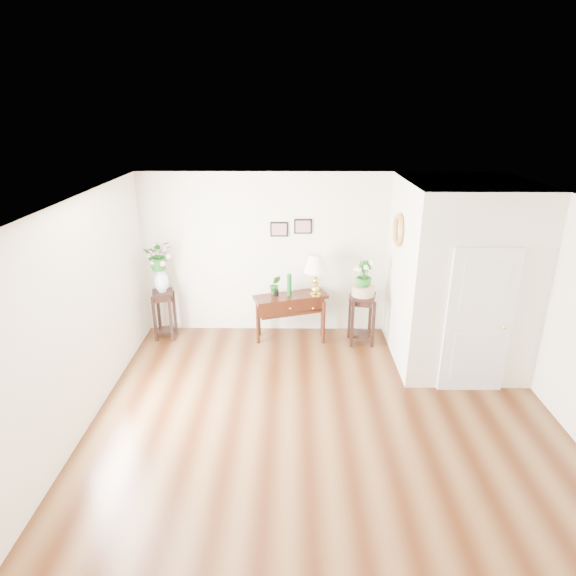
{
  "coord_description": "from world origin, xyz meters",
  "views": [
    {
      "loc": [
        -0.43,
        -5.16,
        3.81
      ],
      "look_at": [
        -0.49,
        1.3,
        1.34
      ],
      "focal_mm": 30.0,
      "sensor_mm": 36.0,
      "label": 1
    }
  ],
  "objects_px": {
    "plant_stand_a": "(165,315)",
    "plant_stand_b": "(361,319)",
    "console_table": "(291,317)",
    "table_lamp": "(316,276)"
  },
  "relations": [
    {
      "from": "console_table",
      "to": "plant_stand_a",
      "type": "relative_size",
      "value": 1.42
    },
    {
      "from": "table_lamp",
      "to": "console_table",
      "type": "bearing_deg",
      "value": 180.0
    },
    {
      "from": "console_table",
      "to": "plant_stand_a",
      "type": "xyz_separation_m",
      "value": [
        -2.17,
        0.05,
        0.02
      ]
    },
    {
      "from": "console_table",
      "to": "plant_stand_a",
      "type": "height_order",
      "value": "plant_stand_a"
    },
    {
      "from": "table_lamp",
      "to": "plant_stand_a",
      "type": "bearing_deg",
      "value": 178.94
    },
    {
      "from": "table_lamp",
      "to": "plant_stand_b",
      "type": "height_order",
      "value": "table_lamp"
    },
    {
      "from": "plant_stand_a",
      "to": "plant_stand_b",
      "type": "distance_m",
      "value": 3.36
    },
    {
      "from": "table_lamp",
      "to": "plant_stand_b",
      "type": "xyz_separation_m",
      "value": [
        0.78,
        -0.1,
        -0.74
      ]
    },
    {
      "from": "plant_stand_a",
      "to": "table_lamp",
      "type": "bearing_deg",
      "value": -1.06
    },
    {
      "from": "console_table",
      "to": "table_lamp",
      "type": "distance_m",
      "value": 0.86
    }
  ]
}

